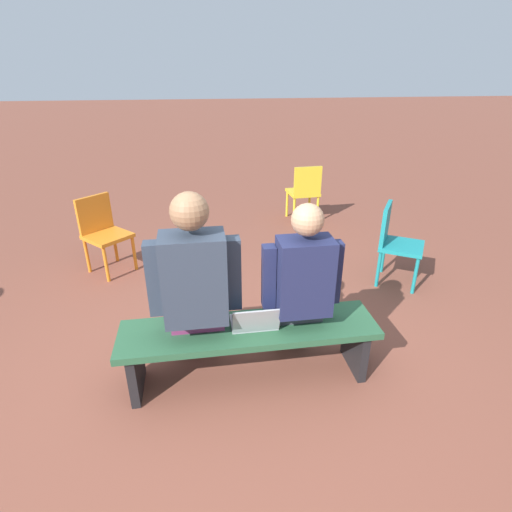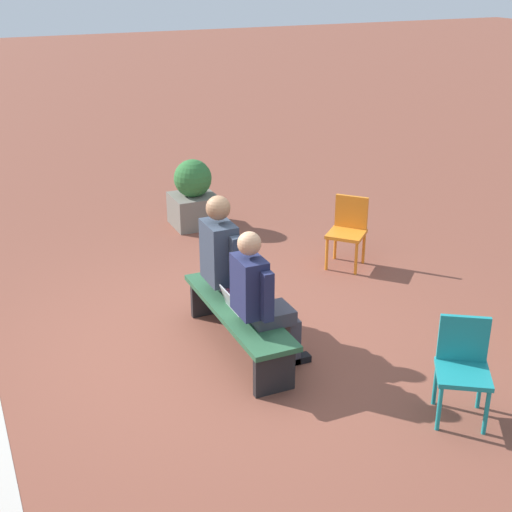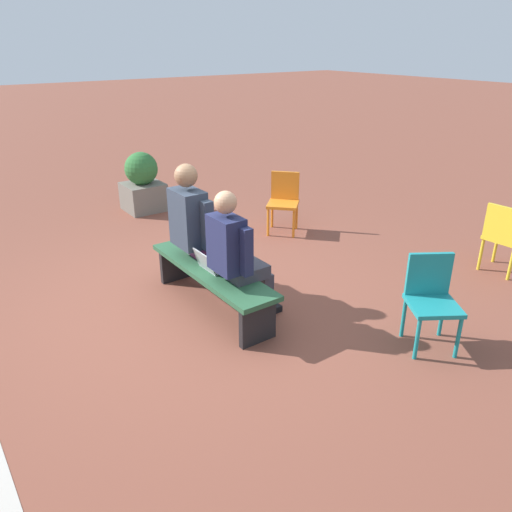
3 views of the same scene
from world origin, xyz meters
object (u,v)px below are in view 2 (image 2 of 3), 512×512
person_student (260,296)px  planter (193,195)px  bench (238,316)px  plastic_chair_far_right (463,362)px  plastic_chair_far_left (348,227)px  laptop (238,304)px  person_adult (230,262)px

person_student → planter: (3.77, -0.70, -0.28)m
bench → planter: size_ratio=1.91×
plastic_chair_far_right → planter: bearing=5.4°
plastic_chair_far_left → plastic_chair_far_right: bearing=166.0°
plastic_chair_far_right → plastic_chair_far_left: size_ratio=1.00×
laptop → plastic_chair_far_left: 2.45m
person_adult → planter: person_adult is taller
person_student → person_adult: person_adult is taller
person_adult → planter: (3.05, -0.69, -0.32)m
bench → plastic_chair_far_right: 2.11m
person_student → person_adult: size_ratio=0.93×
plastic_chair_far_left → planter: (2.06, 1.24, -0.04)m
laptop → planter: planter is taller
bench → person_adult: bearing=-11.8°
laptop → plastic_chair_far_right: (-1.66, -1.26, -0.02)m
plastic_chair_far_left → planter: 2.40m
planter → plastic_chair_far_right: bearing=-174.6°
person_student → laptop: size_ratio=4.19×
bench → laptop: bearing=161.1°
person_adult → plastic_chair_far_left: size_ratio=1.72×
plastic_chair_far_right → plastic_chair_far_left: same height
person_student → person_adult: 0.72m
bench → plastic_chair_far_left: 2.42m
person_adult → plastic_chair_far_right: person_adult is taller
person_adult → planter: 3.14m
bench → plastic_chair_far_right: bearing=-143.6°
person_adult → bench: bearing=168.2°
plastic_chair_far_left → planter: bearing=31.1°
plastic_chair_far_left → planter: size_ratio=0.89×
planter → plastic_chair_far_left: bearing=-148.9°
person_student → planter: 3.84m
bench → person_student: (-0.36, -0.07, 0.36)m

